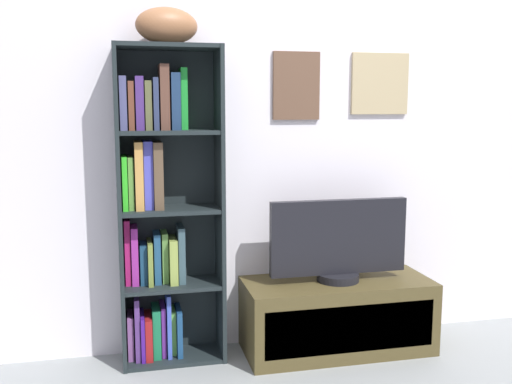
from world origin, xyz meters
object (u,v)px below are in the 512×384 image
(bookshelf, at_px, (161,211))
(television, at_px, (339,241))
(tv_stand, at_px, (337,315))
(football, at_px, (167,26))

(bookshelf, relative_size, television, 2.16)
(tv_stand, xyz_separation_m, television, (0.00, 0.00, 0.40))
(bookshelf, xyz_separation_m, television, (0.90, -0.11, -0.18))
(bookshelf, height_order, television, bookshelf)
(television, bearing_deg, tv_stand, -90.00)
(football, bearing_deg, tv_stand, -5.49)
(football, relative_size, tv_stand, 0.30)
(tv_stand, relative_size, television, 1.35)
(tv_stand, bearing_deg, bookshelf, 172.97)
(bookshelf, xyz_separation_m, tv_stand, (0.90, -0.11, -0.58))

